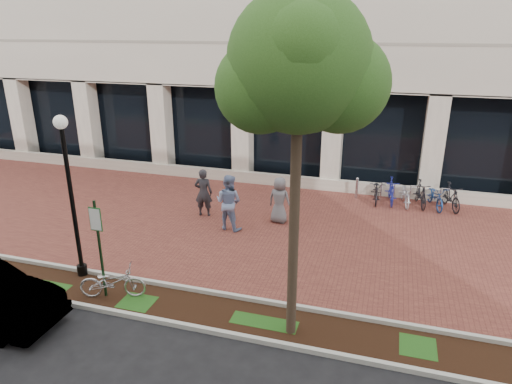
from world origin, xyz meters
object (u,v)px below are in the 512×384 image
(locked_bicycle, at_px, (113,282))
(bollard, at_px, (357,188))
(parking_sign, at_px, (98,238))
(lamppost, at_px, (70,190))
(bike_rack_cluster, at_px, (412,194))
(pedestrian_mid, at_px, (229,202))
(pedestrian_right, at_px, (280,200))
(pedestrian_left, at_px, (203,193))
(street_tree, at_px, (301,72))

(locked_bicycle, height_order, bollard, bollard)
(parking_sign, relative_size, lamppost, 0.59)
(parking_sign, xyz_separation_m, locked_bicycle, (0.23, 0.03, -1.23))
(parking_sign, xyz_separation_m, bollard, (5.61, 9.21, -1.22))
(parking_sign, distance_m, bike_rack_cluster, 12.01)
(bollard, bearing_deg, pedestrian_mid, -132.80)
(lamppost, bearing_deg, bollard, 50.84)
(parking_sign, distance_m, locked_bicycle, 1.26)
(parking_sign, xyz_separation_m, lamppost, (-1.27, 0.77, 0.88))
(pedestrian_mid, bearing_deg, pedestrian_right, -135.68)
(lamppost, bearing_deg, parking_sign, -31.19)
(pedestrian_left, bearing_deg, lamppost, 63.21)
(street_tree, height_order, pedestrian_left, street_tree)
(pedestrian_mid, distance_m, pedestrian_right, 1.86)
(parking_sign, bearing_deg, bollard, 59.13)
(parking_sign, xyz_separation_m, pedestrian_mid, (1.64, 4.92, -0.70))
(pedestrian_left, height_order, bike_rack_cluster, pedestrian_left)
(pedestrian_right, bearing_deg, pedestrian_left, 14.44)
(pedestrian_left, relative_size, bike_rack_cluster, 0.50)
(locked_bicycle, distance_m, pedestrian_mid, 5.11)
(locked_bicycle, xyz_separation_m, bike_rack_cluster, (7.53, 9.05, 0.03))
(bollard, xyz_separation_m, bike_rack_cluster, (2.15, -0.13, 0.02))
(parking_sign, distance_m, lamppost, 1.72)
(parking_sign, distance_m, bollard, 10.85)
(bollard, bearing_deg, lamppost, -129.16)
(pedestrian_left, relative_size, pedestrian_mid, 0.92)
(lamppost, relative_size, pedestrian_mid, 2.32)
(bike_rack_cluster, bearing_deg, street_tree, -115.66)
(parking_sign, height_order, lamppost, lamppost)
(street_tree, distance_m, pedestrian_right, 8.01)
(parking_sign, xyz_separation_m, street_tree, (4.99, -0.03, 4.14))
(street_tree, xyz_separation_m, pedestrian_right, (-1.82, 6.00, -4.98))
(lamppost, xyz_separation_m, locked_bicycle, (1.50, -0.73, -2.12))
(lamppost, relative_size, bike_rack_cluster, 1.27)
(parking_sign, distance_m, pedestrian_right, 6.81)
(street_tree, bearing_deg, bike_rack_cluster, 73.11)
(bollard, distance_m, bike_rack_cluster, 2.15)
(pedestrian_left, xyz_separation_m, bike_rack_cluster, (7.40, 3.32, -0.43))
(bollard, bearing_deg, parking_sign, -121.35)
(pedestrian_right, bearing_deg, bollard, -116.78)
(pedestrian_mid, height_order, bike_rack_cluster, pedestrian_mid)
(pedestrian_mid, relative_size, pedestrian_right, 1.17)
(pedestrian_left, xyz_separation_m, pedestrian_mid, (1.28, -0.84, 0.08))
(lamppost, distance_m, street_tree, 7.10)
(pedestrian_left, bearing_deg, bike_rack_cluster, -164.64)
(pedestrian_mid, distance_m, bollard, 5.86)
(pedestrian_left, height_order, bollard, pedestrian_left)
(pedestrian_left, bearing_deg, street_tree, 119.86)
(street_tree, bearing_deg, locked_bicycle, 179.21)
(pedestrian_left, height_order, pedestrian_mid, pedestrian_mid)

